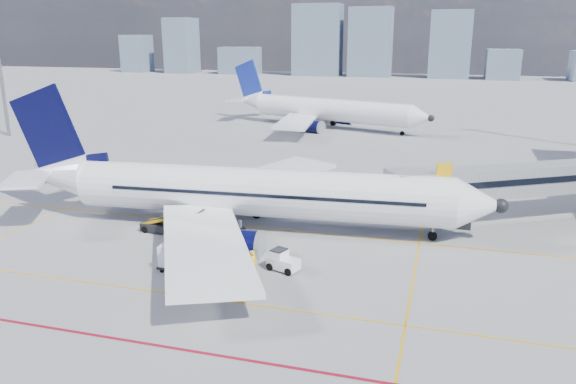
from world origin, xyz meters
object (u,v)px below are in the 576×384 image
Objects in this scene: main_aircraft at (240,192)px; ramp_worker at (253,264)px; baggage_tug at (282,260)px; cargo_dolly at (183,257)px; second_aircraft at (323,110)px; belt_loader at (166,226)px.

main_aircraft is 11.01m from ramp_worker.
cargo_dolly is at bearing -144.49° from baggage_tug.
second_aircraft is 11.22× the size of cargo_dolly.
main_aircraft is 55.81m from second_aircraft.
ramp_worker is (9.67, -65.30, -2.22)m from second_aircraft.
main_aircraft reaches higher than baggage_tug.
belt_loader reaches higher than cargo_dolly.
belt_loader is 12.14m from ramp_worker.
main_aircraft is 10.32m from cargo_dolly.
cargo_dolly is 0.59× the size of belt_loader.
cargo_dolly is at bearing -48.52° from belt_loader.
belt_loader is at bearing 123.00° from cargo_dolly.
baggage_tug is at bearing -61.93° from second_aircraft.
main_aircraft reaches higher than belt_loader.
second_aircraft is 64.62m from baggage_tug.
second_aircraft is 58.83m from belt_loader.
second_aircraft reaches higher than belt_loader.
main_aircraft reaches higher than cargo_dolly.
main_aircraft is at bearing 83.72° from cargo_dolly.
baggage_tug is 0.42× the size of belt_loader.
baggage_tug is 2.36m from ramp_worker.
cargo_dolly is 1.79× the size of ramp_worker.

